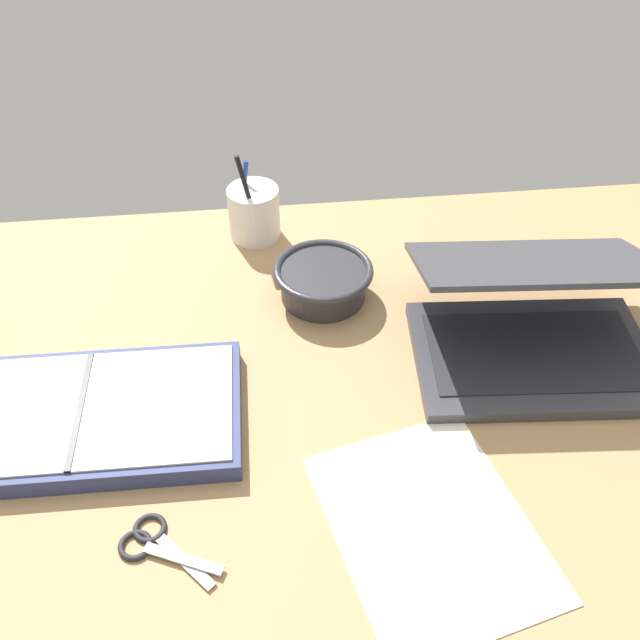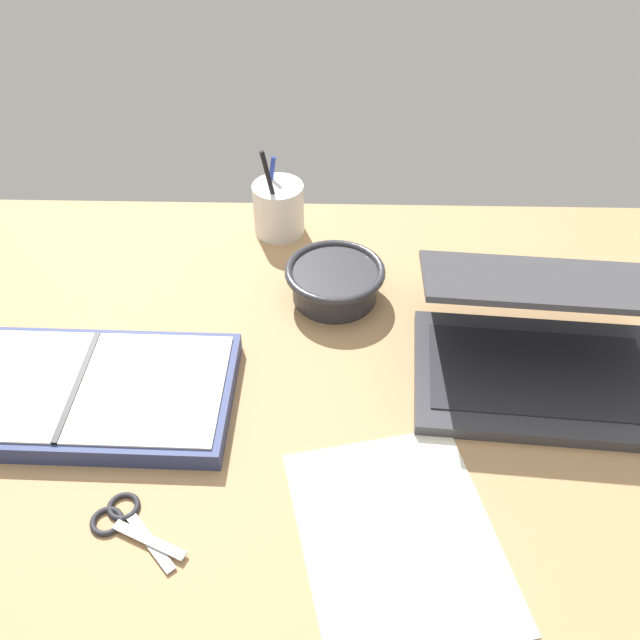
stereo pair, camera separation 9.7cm
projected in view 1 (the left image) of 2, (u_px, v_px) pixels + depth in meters
The scene contains 7 objects.
desk_top at pixel (334, 415), 95.39cm from camera, with size 140.00×100.00×2.00cm, color tan.
laptop at pixel (534, 324), 100.02cm from camera, with size 35.41×31.22×16.71cm.
bowl at pixel (323, 280), 110.03cm from camera, with size 15.49×15.49×5.68cm.
pen_cup at pixel (254, 212), 121.31cm from camera, with size 8.73×8.73×16.61cm.
planner at pixel (83, 416), 91.87cm from camera, with size 41.01×22.39×3.27cm.
scissors at pixel (152, 542), 79.86cm from camera, with size 11.91×10.30×0.80cm.
paper_sheet_front at pixel (431, 526), 81.65cm from camera, with size 21.82×27.83×0.16cm, color silver.
Camera 1 is at (-8.78, -61.63, 74.41)cm, focal length 40.00 mm.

